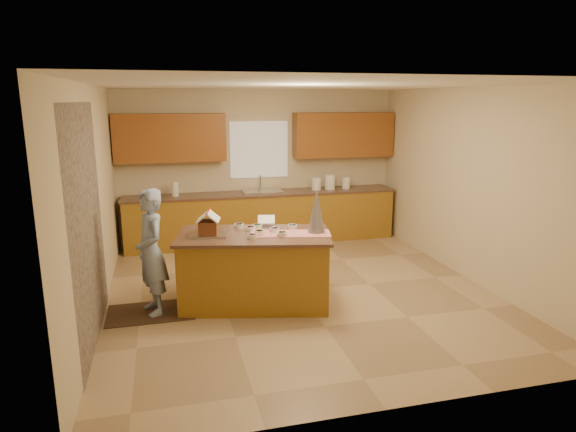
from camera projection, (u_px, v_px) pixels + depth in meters
The scene contains 28 objects.
floor at pixel (299, 290), 6.73m from camera, with size 5.50×5.50×0.00m, color tan.
ceiling at pixel (300, 85), 6.12m from camera, with size 5.50×5.50×0.00m, color silver.
wall_back at pixel (259, 166), 9.02m from camera, with size 5.50×5.50×0.00m, color beige.
wall_front at pixel (394, 255), 3.83m from camera, with size 5.50×5.50×0.00m, color beige.
wall_left at pixel (94, 202), 5.82m from camera, with size 5.50×5.50×0.00m, color beige.
wall_right at pixel (469, 185), 7.02m from camera, with size 5.50×5.50×0.00m, color beige.
stone_accent at pixel (88, 227), 5.10m from camera, with size 2.50×2.50×0.00m, color gray.
window_curtain at pixel (259, 150), 8.92m from camera, with size 1.05×0.03×1.00m, color white.
back_counter_base at pixel (263, 218), 8.94m from camera, with size 4.80×0.60×0.88m, color #9C6B20.
back_counter_top at pixel (262, 193), 8.84m from camera, with size 4.85×0.63×0.04m, color brown.
upper_cabinet_left at pixel (170, 138), 8.35m from camera, with size 1.85×0.35×0.80m, color #9C5521.
upper_cabinet_right at pixel (343, 135), 9.10m from camera, with size 1.85×0.35×0.80m, color #9C5521.
sink at pixel (262, 194), 8.84m from camera, with size 0.70×0.45×0.12m, color silver.
faucet at pixel (260, 183), 8.97m from camera, with size 0.03×0.03×0.28m, color silver.
island_base at pixel (254, 271), 6.21m from camera, with size 1.79×0.89×0.87m, color #9C6B20.
island_top at pixel (254, 236), 6.11m from camera, with size 1.86×0.97×0.04m, color brown.
table_runner at pixel (290, 234), 6.11m from camera, with size 0.99×0.36×0.01m, color #B70D1E.
baking_tray at pixel (209, 234), 6.04m from camera, with size 0.46×0.34×0.02m, color silver.
cookbook at pixel (266, 220), 6.45m from camera, with size 0.22×0.02×0.18m, color white.
tinsel_tree at pixel (316, 211), 6.11m from camera, with size 0.22×0.22×0.55m, color silver.
rug at pixel (151, 312), 6.02m from camera, with size 1.03×0.67×0.01m, color black.
boy at pixel (151, 252), 5.86m from camera, with size 0.55×0.36×1.51m, color #91A7CE.
canister_a at pixel (316, 184), 9.05m from camera, with size 0.17×0.17×0.23m, color white.
canister_b at pixel (330, 182), 9.11m from camera, with size 0.19×0.19×0.27m, color white.
canister_c at pixel (346, 183), 9.19m from camera, with size 0.15×0.15×0.21m, color white.
paper_towel at pixel (175, 189), 8.44m from camera, with size 0.11×0.11×0.25m, color white.
gingerbread_house at pixel (208, 225), 6.01m from camera, with size 0.33×0.33×0.28m.
candy_bowls at pixel (263, 230), 6.18m from camera, with size 0.78×0.65×0.05m.
Camera 1 is at (-1.70, -6.09, 2.52)m, focal length 30.95 mm.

